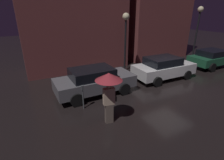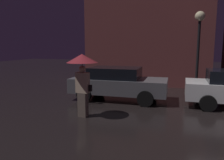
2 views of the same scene
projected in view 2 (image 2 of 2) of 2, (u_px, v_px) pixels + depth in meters
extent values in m
cube|color=brown|center=(148.00, 7.00, 14.15)|extent=(7.74, 3.00, 9.95)
cube|color=slate|center=(119.00, 85.00, 10.04)|extent=(4.35, 1.82, 0.66)
cube|color=black|center=(115.00, 73.00, 10.00)|extent=(2.27, 1.59, 0.50)
cylinder|color=black|center=(150.00, 90.00, 10.57)|extent=(0.66, 0.22, 0.66)
cylinder|color=black|center=(145.00, 99.00, 8.86)|extent=(0.66, 0.22, 0.66)
cylinder|color=black|center=(98.00, 87.00, 11.32)|extent=(0.66, 0.22, 0.66)
cylinder|color=black|center=(84.00, 95.00, 9.62)|extent=(0.66, 0.22, 0.66)
cylinder|color=black|center=(203.00, 94.00, 9.91)|extent=(0.62, 0.22, 0.62)
cylinder|color=black|center=(208.00, 103.00, 8.22)|extent=(0.62, 0.22, 0.62)
cube|color=#66564C|center=(83.00, 105.00, 7.59)|extent=(0.35, 0.26, 0.85)
cube|color=#D1B293|center=(83.00, 83.00, 7.47)|extent=(0.49, 0.28, 0.71)
sphere|color=tan|center=(82.00, 69.00, 7.40)|extent=(0.23, 0.23, 0.23)
cylinder|color=black|center=(82.00, 75.00, 7.43)|extent=(0.02, 0.02, 0.83)
cone|color=#B2333D|center=(82.00, 58.00, 7.35)|extent=(1.06, 1.06, 0.29)
cube|color=black|center=(89.00, 88.00, 7.43)|extent=(0.17, 0.12, 0.22)
cylinder|color=#4C5154|center=(85.00, 93.00, 9.19)|extent=(0.06, 0.06, 0.97)
cube|color=#4C5154|center=(85.00, 79.00, 9.11)|extent=(0.12, 0.10, 0.22)
cylinder|color=black|center=(198.00, 58.00, 11.41)|extent=(0.14, 0.14, 3.71)
sphere|color=#F9EAB7|center=(200.00, 16.00, 11.10)|extent=(0.50, 0.50, 0.50)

